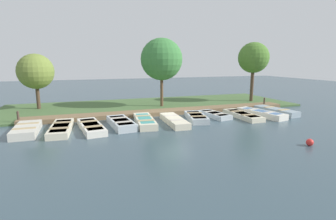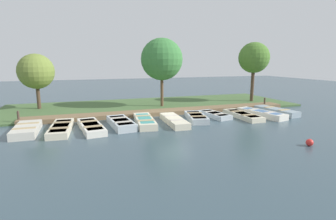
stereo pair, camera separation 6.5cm
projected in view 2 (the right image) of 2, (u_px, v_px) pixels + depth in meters
ground_plane at (173, 118)px, 17.75m from camera, size 80.00×80.00×0.00m
shore_bank at (154, 105)px, 22.39m from camera, size 8.00×24.00×0.13m
dock_walkway at (167, 112)px, 19.11m from camera, size 1.35×19.35×0.29m
rowboat_0 at (27, 129)px, 13.98m from camera, size 3.00×1.18×0.43m
rowboat_1 at (61, 128)px, 14.39m from camera, size 3.62×1.30×0.37m
rowboat_2 at (91, 127)px, 14.70m from camera, size 3.66×1.50×0.37m
rowboat_3 at (121, 123)px, 15.41m from camera, size 3.23×1.40×0.43m
rowboat_4 at (145, 121)px, 15.98m from camera, size 3.62×1.38×0.41m
rowboat_5 at (174, 120)px, 16.14m from camera, size 3.52×1.12×0.40m
rowboat_6 at (196, 117)px, 17.06m from camera, size 3.02×1.65×0.39m
rowboat_7 at (215, 115)px, 18.03m from camera, size 2.74×1.38×0.33m
rowboat_8 at (243, 115)px, 17.87m from camera, size 3.51×1.04×0.34m
rowboat_9 at (261, 113)px, 18.22m from camera, size 3.72×1.77×0.42m
rowboat_10 at (276, 111)px, 19.12m from camera, size 3.49×1.45×0.41m
mooring_post_near at (18, 117)px, 15.95m from camera, size 0.14×0.14×0.84m
mooring_post_far at (265, 102)px, 21.65m from camera, size 0.14×0.14×0.84m
buoy at (310, 142)px, 11.91m from camera, size 0.33×0.33×0.33m
park_tree_far_left at (36, 72)px, 19.98m from camera, size 2.68×2.68×4.36m
park_tree_left at (162, 59)px, 20.94m from camera, size 3.36×3.36×5.61m
park_tree_center at (254, 58)px, 23.61m from camera, size 2.75×2.75×5.47m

